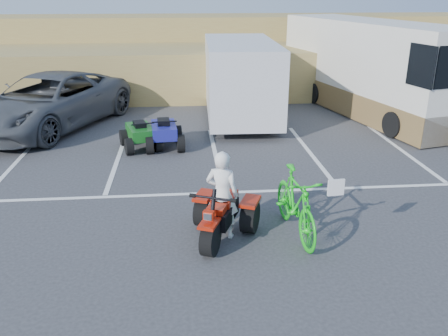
{
  "coord_description": "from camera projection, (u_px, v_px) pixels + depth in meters",
  "views": [
    {
      "loc": [
        -0.9,
        -7.52,
        4.41
      ],
      "look_at": [
        -0.09,
        1.38,
        1.0
      ],
      "focal_mm": 38.0,
      "sensor_mm": 36.0,
      "label": 1
    }
  ],
  "objects": [
    {
      "name": "quad_atv_blue",
      "position": [
        165.0,
        147.0,
        13.95
      ],
      "size": [
        1.21,
        1.55,
        0.96
      ],
      "primitive_type": null,
      "rotation": [
        0.0,
        0.0,
        0.08
      ],
      "color": "navy",
      "rests_on": "ground"
    },
    {
      "name": "grey_pickup",
      "position": [
        48.0,
        102.0,
        15.62
      ],
      "size": [
        5.29,
        7.01,
        1.77
      ],
      "primitive_type": "imported",
      "rotation": [
        0.0,
        0.0,
        -0.42
      ],
      "color": "#474A4E",
      "rests_on": "ground"
    },
    {
      "name": "grass_embankment",
      "position": [
        199.0,
        55.0,
        22.54
      ],
      "size": [
        40.0,
        8.5,
        3.1
      ],
      "color": "olive",
      "rests_on": "ground"
    },
    {
      "name": "quad_atv_green",
      "position": [
        141.0,
        148.0,
        13.88
      ],
      "size": [
        1.35,
        1.6,
        0.9
      ],
      "primitive_type": null,
      "rotation": [
        0.0,
        0.0,
        0.27
      ],
      "color": "#145919",
      "rests_on": "ground"
    },
    {
      "name": "red_trike_atv",
      "position": [
        220.0,
        239.0,
        8.87
      ],
      "size": [
        1.75,
        1.98,
        1.06
      ],
      "primitive_type": null,
      "rotation": [
        0.0,
        0.0,
        -0.38
      ],
      "color": "#A61B09",
      "rests_on": "ground"
    },
    {
      "name": "rv_motorhome",
      "position": [
        367.0,
        74.0,
        17.54
      ],
      "size": [
        4.38,
        9.35,
        3.26
      ],
      "rotation": [
        0.0,
        0.0,
        0.24
      ],
      "color": "silver",
      "rests_on": "ground"
    },
    {
      "name": "parking_stripes",
      "position": [
        251.0,
        166.0,
        12.5
      ],
      "size": [
        28.0,
        5.16,
        0.01
      ],
      "color": "white",
      "rests_on": "ground"
    },
    {
      "name": "green_dirt_bike",
      "position": [
        296.0,
        203.0,
        8.83
      ],
      "size": [
        0.82,
        2.18,
        1.28
      ],
      "primitive_type": "imported",
      "rotation": [
        0.0,
        0.0,
        0.1
      ],
      "color": "#14BF19",
      "rests_on": "ground"
    },
    {
      "name": "ground",
      "position": [
        236.0,
        246.0,
        8.64
      ],
      "size": [
        100.0,
        100.0,
        0.0
      ],
      "primitive_type": "plane",
      "color": "#323235",
      "rests_on": "ground"
    },
    {
      "name": "rider",
      "position": [
        222.0,
        195.0,
        8.7
      ],
      "size": [
        0.72,
        0.6,
        1.69
      ],
      "primitive_type": "imported",
      "rotation": [
        0.0,
        0.0,
        2.76
      ],
      "color": "white",
      "rests_on": "ground"
    },
    {
      "name": "cargo_trailer",
      "position": [
        240.0,
        78.0,
        16.52
      ],
      "size": [
        2.51,
        5.87,
        2.7
      ],
      "rotation": [
        0.0,
        0.0,
        -0.03
      ],
      "color": "silver",
      "rests_on": "ground"
    }
  ]
}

